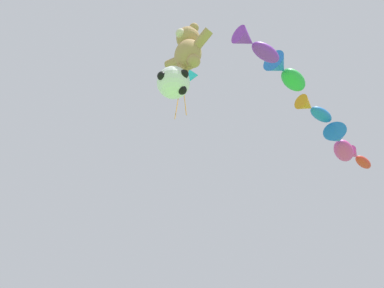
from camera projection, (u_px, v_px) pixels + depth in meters
The scene contains 8 objects.
teddy_bear_kite at pixel (188, 49), 14.66m from camera, with size 2.18×0.96×2.21m.
soccer_ball_kite at pixel (174, 82), 13.96m from camera, with size 1.20×1.20×1.11m.
fish_kite_violet at pixel (256, 46), 15.94m from camera, with size 0.95×2.11×0.76m.
fish_kite_emerald at pixel (286, 73), 17.81m from camera, with size 1.03×2.17×1.01m.
fish_kite_cobalt at pixel (314, 110), 19.43m from camera, with size 0.93×2.10×0.76m.
fish_kite_magenta at pixel (340, 144), 20.29m from camera, with size 1.61×2.59×1.08m.
fish_kite_crimson at pixel (358, 158), 22.43m from camera, with size 0.68×2.01×0.68m.
diamond_kite at pixel (181, 79), 17.90m from camera, with size 1.06×1.00×3.17m.
Camera 1 is at (6.78, -1.57, 1.60)m, focal length 40.00 mm.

